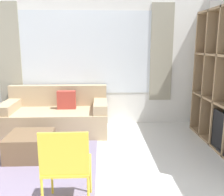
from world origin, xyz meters
TOP-DOWN VIEW (x-y plane):
  - wall_back at (0.00, 3.30)m, footprint 6.00×0.11m
  - area_rug at (-1.01, 1.71)m, footprint 2.45×2.38m
  - couch_main at (-0.55, 2.80)m, footprint 1.88×0.93m
  - ottoman at (-0.74, 1.69)m, footprint 0.62×0.61m
  - folding_chair at (-0.05, 0.44)m, footprint 0.44×0.46m

SIDE VIEW (x-z plane):
  - area_rug at x=-1.01m, z-range 0.00..0.01m
  - ottoman at x=-0.74m, z-range 0.00..0.35m
  - couch_main at x=-0.55m, z-range -0.12..0.72m
  - folding_chair at x=-0.05m, z-range 0.09..0.95m
  - wall_back at x=0.00m, z-range 0.01..2.71m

